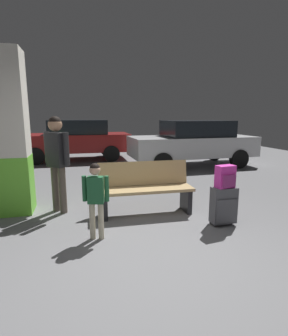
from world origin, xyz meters
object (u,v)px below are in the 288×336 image
Objects in this scene: structural_pillar at (10,135)px; backpack_bright at (225,177)px; bench at (145,188)px; parked_car_near at (193,142)px; child at (96,193)px; adult at (57,154)px; suitcase at (224,205)px; parked_car_far at (75,139)px.

backpack_bright is at bearing -23.51° from structural_pillar.
bench is 0.39× the size of parked_car_near.
backpack_bright is (3.24, -1.41, -0.59)m from structural_pillar.
child is 1.41m from adult.
suitcase is 1.78× the size of backpack_bright.
bench is at bearing -123.42° from parked_car_near.
backpack_bright is 1.94m from child.
parked_car_near is at bearing -29.83° from parked_car_far.
child is 0.64× the size of adult.
suitcase is at bearing 0.45° from child.
structural_pillar is 5.96m from parked_car_near.
backpack_bright is 0.20× the size of adult.
parked_car_near is (4.85, 3.42, -0.56)m from structural_pillar.
structural_pillar is at bearing 164.96° from bench.
child is (1.30, -1.43, -0.71)m from structural_pillar.
structural_pillar is 0.67× the size of parked_car_far.
structural_pillar is 2.05m from child.
parked_car_near is (1.61, 4.83, 0.03)m from backpack_bright.
adult is at bearing 114.22° from child.
parked_car_near is (2.65, 4.01, 0.36)m from bench.
child is at bearing -137.24° from bench.
bench is at bearing -79.22° from parked_car_far.
structural_pillar is 4.54× the size of suitcase.
backpack_bright is 2.80m from adult.
parked_car_near reaches higher than bench.
bench is 6.33m from parked_car_far.
parked_car_far is at bearing 92.29° from child.
parked_car_far is (0.28, 5.80, -0.23)m from adult.
suitcase is 0.15× the size of parked_car_near.
parked_car_far is at bearing 150.17° from parked_car_near.
backpack_bright is at bearing -72.45° from parked_car_far.
parked_car_far is at bearing 100.78° from bench.
bench is 1.25m from child.
child is 6.01m from parked_car_near.
parked_car_near is at bearing 35.18° from structural_pillar.
child is at bearing -179.56° from backpack_bright.
adult is (0.74, -0.19, -0.33)m from structural_pillar.
child is 7.05m from parked_car_far.
backpack_bright is at bearing -19.63° from suitcase.
child is 0.26× the size of parked_car_near.
backpack_bright is at bearing -38.21° from bench.
child is at bearing -65.78° from adult.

